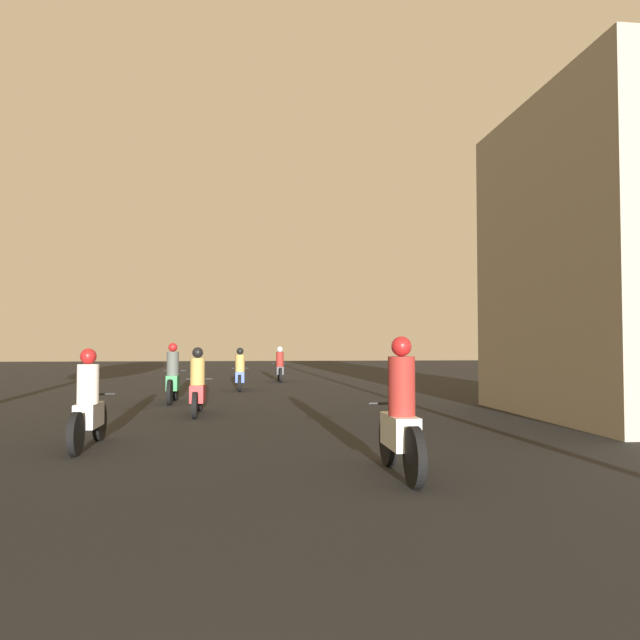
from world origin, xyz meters
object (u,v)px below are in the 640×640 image
at_px(motorcycle_red, 198,388).
at_px(motorcycle_green, 173,378).
at_px(building_right_near, 625,258).
at_px(motorcycle_white, 401,421).
at_px(motorcycle_blue, 240,373).
at_px(motorcycle_silver, 88,407).
at_px(motorcycle_black, 280,368).

xyz_separation_m(motorcycle_red, motorcycle_green, (-0.90, 3.03, 0.05)).
bearing_deg(building_right_near, motorcycle_red, 170.22).
height_order(motorcycle_white, motorcycle_green, motorcycle_white).
bearing_deg(motorcycle_white, building_right_near, 36.26).
bearing_deg(motorcycle_blue, motorcycle_red, -90.49).
bearing_deg(motorcycle_red, motorcycle_white, -63.00).
bearing_deg(motorcycle_silver, motorcycle_green, 78.43).
distance_m(motorcycle_white, motorcycle_silver, 4.93).
relative_size(motorcycle_white, motorcycle_blue, 1.04).
distance_m(motorcycle_white, motorcycle_red, 7.49).
xyz_separation_m(motorcycle_white, building_right_near, (6.35, 5.30, 2.79)).
bearing_deg(motorcycle_red, motorcycle_blue, 87.41).
xyz_separation_m(motorcycle_white, motorcycle_green, (-3.81, 9.93, -0.01)).
bearing_deg(motorcycle_blue, motorcycle_white, -75.61).
bearing_deg(motorcycle_black, motorcycle_red, -110.38).
distance_m(motorcycle_green, motorcycle_blue, 4.68).
xyz_separation_m(motorcycle_blue, building_right_near, (8.40, -8.96, 2.87)).
distance_m(motorcycle_red, motorcycle_blue, 7.42).
bearing_deg(motorcycle_blue, motorcycle_silver, -94.27).
bearing_deg(building_right_near, motorcycle_black, 116.15).
xyz_separation_m(motorcycle_silver, motorcycle_green, (0.40, 7.38, 0.04)).
bearing_deg(motorcycle_black, motorcycle_silver, -111.75).
bearing_deg(motorcycle_green, motorcycle_blue, 70.75).
height_order(motorcycle_white, motorcycle_silver, motorcycle_white).
xyz_separation_m(motorcycle_green, motorcycle_black, (3.37, 9.19, -0.05)).
height_order(motorcycle_black, building_right_near, building_right_near).
distance_m(motorcycle_green, building_right_near, 11.51).
xyz_separation_m(motorcycle_red, motorcycle_blue, (0.86, 7.37, -0.02)).
height_order(motorcycle_red, motorcycle_black, motorcycle_red).
bearing_deg(motorcycle_blue, motorcycle_green, -105.87).
bearing_deg(motorcycle_red, motorcycle_black, 82.61).
distance_m(motorcycle_silver, motorcycle_green, 7.39).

